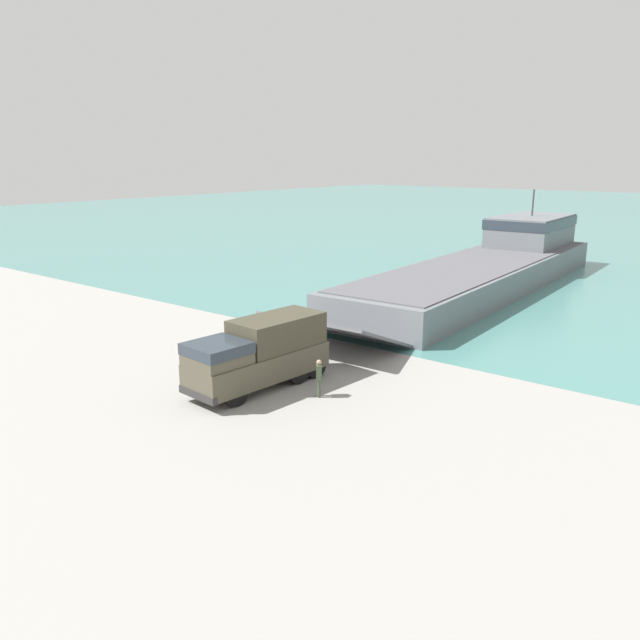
# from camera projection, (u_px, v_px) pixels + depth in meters

# --- Properties ---
(ground_plane) EXTENTS (240.00, 240.00, 0.00)m
(ground_plane) POSITION_uv_depth(u_px,v_px,m) (305.00, 364.00, 31.75)
(ground_plane) COLOR gray
(landing_craft) EXTENTS (9.11, 40.42, 7.34)m
(landing_craft) POSITION_uv_depth(u_px,v_px,m) (492.00, 263.00, 51.43)
(landing_craft) COLOR slate
(landing_craft) RESTS_ON ground_plane
(military_truck) EXTENTS (2.94, 7.16, 3.12)m
(military_truck) POSITION_uv_depth(u_px,v_px,m) (259.00, 353.00, 28.15)
(military_truck) COLOR #4C4738
(military_truck) RESTS_ON ground_plane
(soldier_on_ramp) EXTENTS (0.46, 0.50, 1.70)m
(soldier_on_ramp) POSITION_uv_depth(u_px,v_px,m) (319.00, 376.00, 27.13)
(soldier_on_ramp) COLOR #3D4C33
(soldier_on_ramp) RESTS_ON ground_plane
(mooring_bollard) EXTENTS (0.33, 0.33, 0.79)m
(mooring_bollard) POSITION_uv_depth(u_px,v_px,m) (287.00, 327.00, 37.05)
(mooring_bollard) COLOR #333338
(mooring_bollard) RESTS_ON ground_plane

